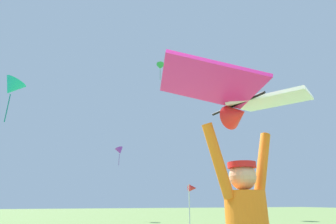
# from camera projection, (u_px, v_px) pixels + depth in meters

# --- Properties ---
(held_stunt_kite) EXTENTS (1.76, 1.08, 0.40)m
(held_stunt_kite) POSITION_uv_depth(u_px,v_px,m) (241.00, 99.00, 2.37)
(held_stunt_kite) COLOR black
(distant_kite_green_low_left) EXTENTS (1.60, 1.67, 2.54)m
(distant_kite_green_low_left) POSITION_uv_depth(u_px,v_px,m) (160.00, 67.00, 34.06)
(distant_kite_green_low_left) COLOR green
(distant_kite_teal_high_right) EXTENTS (2.15, 1.92, 3.31)m
(distant_kite_teal_high_right) POSITION_uv_depth(u_px,v_px,m) (12.00, 87.00, 17.43)
(distant_kite_teal_high_right) COLOR #19B2AD
(distant_kite_purple_mid_left) EXTENTS (0.91, 0.91, 1.62)m
(distant_kite_purple_mid_left) POSITION_uv_depth(u_px,v_px,m) (120.00, 151.00, 21.92)
(distant_kite_purple_mid_left) COLOR purple
(marker_flag) EXTENTS (0.30, 0.24, 1.86)m
(marker_flag) POSITION_uv_depth(u_px,v_px,m) (192.00, 192.00, 8.63)
(marker_flag) COLOR silver
(marker_flag) RESTS_ON ground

